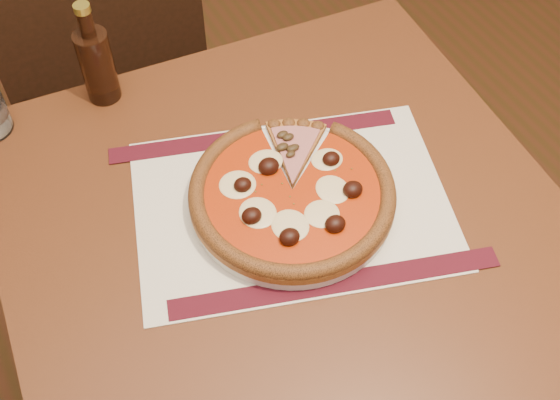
% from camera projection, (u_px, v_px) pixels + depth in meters
% --- Properties ---
extents(table, '(0.86, 0.86, 0.75)m').
position_uv_depth(table, '(286.00, 260.00, 1.09)').
color(table, brown).
rests_on(table, ground).
extents(chair_far, '(0.43, 0.43, 0.90)m').
position_uv_depth(chair_far, '(99.00, 58.00, 1.58)').
color(chair_far, black).
rests_on(chair_far, ground).
extents(placemat, '(0.53, 0.45, 0.00)m').
position_uv_depth(placemat, '(292.00, 204.00, 1.03)').
color(placemat, beige).
rests_on(placemat, table).
extents(plate, '(0.29, 0.29, 0.02)m').
position_uv_depth(plate, '(292.00, 200.00, 1.02)').
color(plate, white).
rests_on(plate, placemat).
extents(pizza, '(0.30, 0.30, 0.04)m').
position_uv_depth(pizza, '(292.00, 192.00, 1.00)').
color(pizza, '#AE6C2A').
rests_on(pizza, plate).
extents(ham_slice, '(0.10, 0.13, 0.02)m').
position_uv_depth(ham_slice, '(302.00, 145.00, 1.06)').
color(ham_slice, '#AE6C2A').
rests_on(ham_slice, plate).
extents(bottle, '(0.05, 0.05, 0.18)m').
position_uv_depth(bottle, '(97.00, 63.00, 1.11)').
color(bottle, '#35190D').
rests_on(bottle, table).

